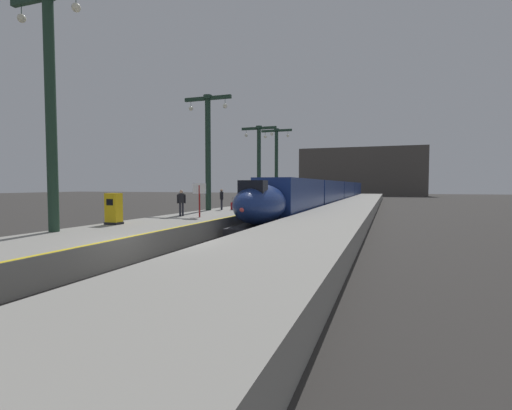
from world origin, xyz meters
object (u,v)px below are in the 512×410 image
(rolling_suitcase, at_px, (233,206))
(ticket_machine_yellow, at_px, (114,210))
(passenger_near_edge, at_px, (222,198))
(highspeed_train_main, at_px, (333,192))
(passenger_mid_platform, at_px, (181,201))
(station_column_mid, at_px, (208,141))
(station_column_distant, at_px, (276,158))
(departure_info_board, at_px, (199,193))
(station_column_far, at_px, (259,156))
(station_column_near, at_px, (50,90))

(rolling_suitcase, xyz_separation_m, ticket_machine_yellow, (-1.37, -12.57, 0.44))
(passenger_near_edge, bearing_deg, ticket_machine_yellow, -92.25)
(ticket_machine_yellow, bearing_deg, highspeed_train_main, 82.22)
(highspeed_train_main, xyz_separation_m, passenger_mid_platform, (-4.99, -34.88, 0.07))
(highspeed_train_main, bearing_deg, station_column_mid, -101.44)
(station_column_mid, xyz_separation_m, passenger_mid_platform, (0.91, -5.72, -4.50))
(station_column_mid, bearing_deg, rolling_suitcase, 32.30)
(highspeed_train_main, relative_size, station_column_distant, 8.20)
(highspeed_train_main, relative_size, station_column_mid, 8.27)
(passenger_mid_platform, relative_size, departure_info_board, 0.80)
(passenger_mid_platform, height_order, rolling_suitcase, passenger_mid_platform)
(station_column_distant, relative_size, rolling_suitcase, 9.36)
(station_column_mid, xyz_separation_m, station_column_far, (-0.00, 12.52, -0.31))
(ticket_machine_yellow, relative_size, departure_info_board, 0.75)
(station_column_distant, bearing_deg, departure_info_board, -84.46)
(station_column_near, relative_size, passenger_near_edge, 6.01)
(station_column_far, xyz_separation_m, station_column_distant, (0.00, 6.93, 0.36))
(station_column_near, bearing_deg, station_column_far, 90.00)
(highspeed_train_main, bearing_deg, ticket_machine_yellow, -97.78)
(station_column_distant, xyz_separation_m, passenger_near_edge, (0.83, -18.72, -4.54))
(station_column_distant, distance_m, passenger_near_edge, 19.28)
(departure_info_board, bearing_deg, passenger_mid_platform, 162.42)
(station_column_mid, bearing_deg, station_column_near, -90.00)
(station_column_near, distance_m, station_column_mid, 14.85)
(highspeed_train_main, xyz_separation_m, departure_info_board, (-3.41, -35.38, 0.58))
(station_column_mid, height_order, passenger_mid_platform, station_column_mid)
(station_column_mid, bearing_deg, passenger_near_edge, 41.15)
(station_column_near, relative_size, station_column_mid, 1.12)
(station_column_near, bearing_deg, station_column_distant, 90.00)
(station_column_far, height_order, ticket_machine_yellow, station_column_far)
(station_column_mid, distance_m, station_column_far, 12.52)
(station_column_distant, bearing_deg, station_column_mid, -90.00)
(station_column_near, height_order, ticket_machine_yellow, station_column_near)
(station_column_far, relative_size, station_column_distant, 0.93)
(station_column_distant, bearing_deg, station_column_near, -90.00)
(passenger_near_edge, distance_m, passenger_mid_platform, 6.45)
(highspeed_train_main, distance_m, station_column_near, 44.68)
(passenger_mid_platform, xyz_separation_m, departure_info_board, (1.58, -0.50, 0.52))
(station_column_near, relative_size, departure_info_board, 4.79)
(passenger_near_edge, bearing_deg, highspeed_train_main, 79.89)
(highspeed_train_main, height_order, departure_info_board, highspeed_train_main)
(station_column_distant, relative_size, departure_info_board, 4.34)
(highspeed_train_main, bearing_deg, station_column_far, -109.53)
(passenger_mid_platform, relative_size, rolling_suitcase, 1.72)
(rolling_suitcase, bearing_deg, passenger_mid_platform, -96.77)
(station_column_distant, distance_m, ticket_machine_yellow, 31.30)
(departure_info_board, bearing_deg, station_column_far, 97.57)
(station_column_near, distance_m, ticket_machine_yellow, 6.28)
(passenger_near_edge, relative_size, ticket_machine_yellow, 1.06)
(passenger_near_edge, distance_m, departure_info_board, 7.17)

